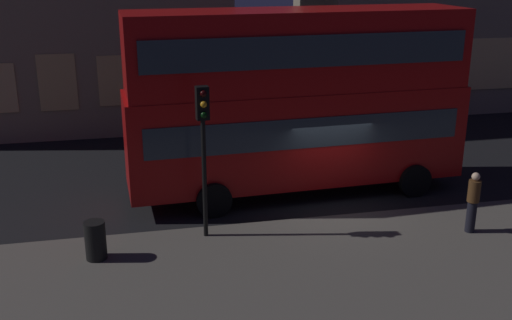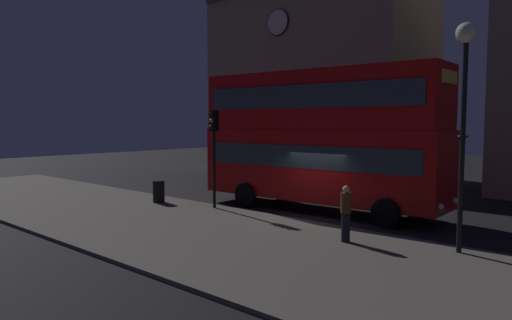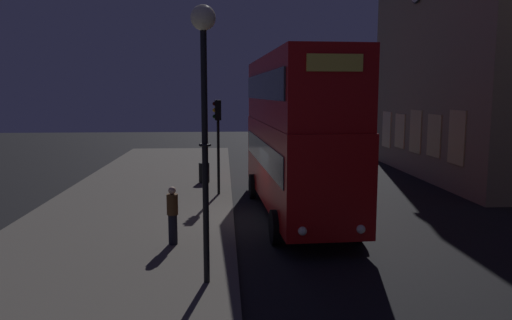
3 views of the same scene
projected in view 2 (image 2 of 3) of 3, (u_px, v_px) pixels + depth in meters
name	position (u px, v px, depth m)	size (l,w,h in m)	color
ground_plane	(314.00, 218.00, 18.26)	(80.00, 80.00, 0.00)	black
sidewalk_slab	(229.00, 239.00, 14.80)	(44.00, 7.47, 0.12)	#5B564F
building_with_clock	(318.00, 66.00, 32.71)	(14.48, 7.48, 15.00)	tan
double_decker_bus	(318.00, 134.00, 19.52)	(10.67, 3.11, 5.75)	#B20F0F
traffic_light_near_kerb	(214.00, 138.00, 19.57)	(0.34, 0.37, 4.05)	black
street_lamp	(465.00, 81.00, 12.70)	(0.55, 0.55, 6.22)	black
pedestrian	(346.00, 213.00, 14.16)	(0.32, 0.32, 1.69)	black
litter_bin	(159.00, 191.00, 21.10)	(0.52, 0.52, 0.98)	black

